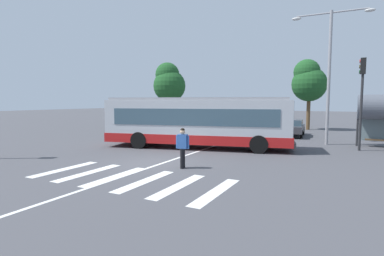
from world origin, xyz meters
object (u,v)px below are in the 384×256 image
pedestrian_crossing_street (183,146)px  parked_car_charcoal (292,127)px  background_tree_left (169,83)px  traffic_light_far_corner (362,90)px  parked_car_blue (256,125)px  twin_arm_street_lamp (330,62)px  background_tree_right (309,81)px  city_transit_bus (197,122)px  parked_car_champagne (226,124)px

pedestrian_crossing_street → parked_car_charcoal: 14.61m
background_tree_left → traffic_light_far_corner: bearing=-25.8°
parked_car_blue → twin_arm_street_lamp: 8.42m
parked_car_blue → background_tree_right: size_ratio=0.67×
twin_arm_street_lamp → background_tree_left: twin_arm_street_lamp is taller
parked_car_blue → twin_arm_street_lamp: (5.81, -4.03, 4.56)m
background_tree_left → background_tree_right: background_tree_left is taller
traffic_light_far_corner → background_tree_right: (-4.25, 12.19, 1.32)m
twin_arm_street_lamp → background_tree_left: 17.94m
parked_car_charcoal → background_tree_right: 7.59m
city_transit_bus → parked_car_champagne: 9.18m
city_transit_bus → parked_car_blue: 9.25m
parked_car_blue → parked_car_charcoal: same height
twin_arm_street_lamp → parked_car_blue: bearing=145.2°
parked_car_blue → traffic_light_far_corner: (7.65, -5.84, 2.73)m
parked_car_blue → background_tree_right: 8.27m
parked_car_champagne → twin_arm_street_lamp: (8.52, -3.90, 4.56)m
parked_car_blue → background_tree_right: (3.40, 6.35, 4.05)m
pedestrian_crossing_street → background_tree_left: (-11.52, 17.54, 3.88)m
city_transit_bus → background_tree_right: bearing=73.7°
parked_car_charcoal → background_tree_right: (0.45, 6.40, 4.05)m
pedestrian_crossing_street → traffic_light_far_corner: size_ratio=0.33×
twin_arm_street_lamp → background_tree_right: bearing=103.1°
pedestrian_crossing_street → traffic_light_far_corner: bearing=51.9°
background_tree_right → parked_car_charcoal: bearing=-94.0°
pedestrian_crossing_street → parked_car_champagne: size_ratio=0.37×
city_transit_bus → traffic_light_far_corner: 9.57m
parked_car_champagne → twin_arm_street_lamp: twin_arm_street_lamp is taller
background_tree_left → background_tree_right: size_ratio=1.02×
parked_car_champagne → background_tree_left: 9.49m
traffic_light_far_corner → background_tree_right: size_ratio=0.76×
city_transit_bus → twin_arm_street_lamp: bearing=36.3°
city_transit_bus → pedestrian_crossing_street: 5.75m
pedestrian_crossing_street → background_tree_right: 21.36m
parked_car_blue → traffic_light_far_corner: size_ratio=0.88×
parked_car_charcoal → traffic_light_far_corner: traffic_light_far_corner is taller
pedestrian_crossing_street → background_tree_right: size_ratio=0.25×
pedestrian_crossing_street → parked_car_champagne: pedestrian_crossing_street is taller
parked_car_blue → parked_car_champagne: bearing=-177.2°
city_transit_bus → background_tree_left: size_ratio=1.63×
parked_car_charcoal → pedestrian_crossing_street: bearing=-98.2°
traffic_light_far_corner → twin_arm_street_lamp: bearing=135.6°
traffic_light_far_corner → parked_car_blue: bearing=142.7°
twin_arm_street_lamp → background_tree_right: twin_arm_street_lamp is taller
city_transit_bus → parked_car_charcoal: 10.00m
traffic_light_far_corner → pedestrian_crossing_street: bearing=-128.1°
twin_arm_street_lamp → background_tree_left: size_ratio=1.21×
parked_car_champagne → parked_car_charcoal: bearing=0.9°
twin_arm_street_lamp → background_tree_right: (-2.41, 10.39, -0.51)m
parked_car_blue → traffic_light_far_corner: 10.00m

